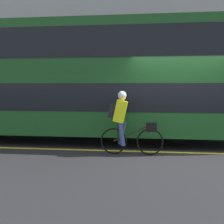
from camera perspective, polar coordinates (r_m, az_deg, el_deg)
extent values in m
plane|color=#232326|center=(8.11, 12.23, -7.56)|extent=(80.00, 80.00, 0.00)
cube|color=yellow|center=(8.30, 12.12, -7.25)|extent=(50.00, 0.14, 0.01)
cube|color=gray|center=(13.95, 10.30, -2.13)|extent=(60.00, 2.13, 0.14)
cube|color=#9E9EA3|center=(15.22, 10.30, 12.70)|extent=(60.00, 0.30, 7.69)
cylinder|color=black|center=(9.62, 12.16, -2.36)|extent=(1.09, 0.30, 1.09)
cube|color=#194C1E|center=(9.80, -5.77, 1.71)|extent=(9.80, 2.55, 1.75)
cube|color=black|center=(9.80, -5.78, 2.94)|extent=(9.41, 2.57, 0.77)
cube|color=#194C1E|center=(9.86, -5.85, 11.24)|extent=(9.80, 2.45, 1.52)
cube|color=black|center=(9.86, -5.85, 11.68)|extent=(9.41, 2.47, 0.85)
torus|color=black|center=(7.84, 6.96, -5.44)|extent=(0.66, 0.04, 0.66)
torus|color=black|center=(7.90, 0.30, -5.32)|extent=(0.66, 0.04, 0.66)
cylinder|color=black|center=(7.82, 3.63, -3.86)|extent=(0.93, 0.03, 0.45)
cylinder|color=black|center=(7.85, 1.10, -3.59)|extent=(0.03, 0.03, 0.49)
cube|color=black|center=(7.78, 7.21, -2.76)|extent=(0.26, 0.16, 0.22)
cube|color=#D8EA19|center=(7.78, 1.57, 0.15)|extent=(0.37, 0.32, 0.58)
cube|color=black|center=(7.80, 0.11, 0.31)|extent=(0.21, 0.26, 0.38)
cylinder|color=#384C7A|center=(7.93, 1.92, -3.87)|extent=(0.21, 0.11, 0.60)
cylinder|color=#384C7A|center=(7.75, 1.78, -4.06)|extent=(0.19, 0.11, 0.60)
sphere|color=tan|center=(7.76, 1.87, 2.76)|extent=(0.19, 0.19, 0.19)
sphere|color=silver|center=(7.76, 1.87, 3.08)|extent=(0.21, 0.21, 0.21)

